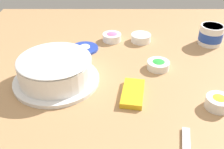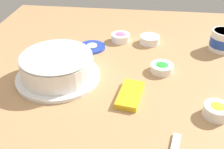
{
  "view_description": "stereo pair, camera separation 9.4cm",
  "coord_description": "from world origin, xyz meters",
  "px_view_note": "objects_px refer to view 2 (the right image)",
  "views": [
    {
      "loc": [
        0.77,
        -0.11,
        0.56
      ],
      "look_at": [
        -0.0,
        -0.11,
        0.04
      ],
      "focal_mm": 42.16,
      "sensor_mm": 36.0,
      "label": 1
    },
    {
      "loc": [
        0.77,
        -0.01,
        0.56
      ],
      "look_at": [
        -0.0,
        -0.11,
        0.04
      ],
      "focal_mm": 42.16,
      "sensor_mm": 36.0,
      "label": 2
    }
  ],
  "objects_px": {
    "frosted_cake": "(57,66)",
    "candy_box_lower": "(130,95)",
    "sprinkle_bowl_yellow": "(216,110)",
    "frosting_tub": "(223,40)",
    "sprinkle_bowl_pink": "(121,37)",
    "sprinkle_bowl_green": "(162,68)",
    "sprinkle_bowl_rainbow": "(150,39)",
    "frosting_tub_lid": "(92,47)"
  },
  "relations": [
    {
      "from": "sprinkle_bowl_green",
      "to": "candy_box_lower",
      "type": "height_order",
      "value": "sprinkle_bowl_green"
    },
    {
      "from": "frosted_cake",
      "to": "candy_box_lower",
      "type": "distance_m",
      "value": 0.29
    },
    {
      "from": "frosted_cake",
      "to": "sprinkle_bowl_rainbow",
      "type": "relative_size",
      "value": 3.38
    },
    {
      "from": "frosting_tub",
      "to": "frosting_tub_lid",
      "type": "bearing_deg",
      "value": -84.29
    },
    {
      "from": "frosted_cake",
      "to": "sprinkle_bowl_pink",
      "type": "xyz_separation_m",
      "value": [
        -0.33,
        0.2,
        -0.03
      ]
    },
    {
      "from": "frosting_tub_lid",
      "to": "sprinkle_bowl_rainbow",
      "type": "bearing_deg",
      "value": 107.6
    },
    {
      "from": "candy_box_lower",
      "to": "sprinkle_bowl_yellow",
      "type": "bearing_deg",
      "value": 86.54
    },
    {
      "from": "frosted_cake",
      "to": "candy_box_lower",
      "type": "relative_size",
      "value": 2.1
    },
    {
      "from": "frosted_cake",
      "to": "sprinkle_bowl_rainbow",
      "type": "xyz_separation_m",
      "value": [
        -0.33,
        0.34,
        -0.03
      ]
    },
    {
      "from": "candy_box_lower",
      "to": "frosted_cake",
      "type": "bearing_deg",
      "value": -97.48
    },
    {
      "from": "sprinkle_bowl_yellow",
      "to": "sprinkle_bowl_rainbow",
      "type": "bearing_deg",
      "value": -156.68
    },
    {
      "from": "frosting_tub_lid",
      "to": "sprinkle_bowl_green",
      "type": "relative_size",
      "value": 1.37
    },
    {
      "from": "candy_box_lower",
      "to": "frosting_tub",
      "type": "bearing_deg",
      "value": 144.91
    },
    {
      "from": "frosting_tub",
      "to": "frosting_tub_lid",
      "type": "distance_m",
      "value": 0.57
    },
    {
      "from": "frosted_cake",
      "to": "sprinkle_bowl_rainbow",
      "type": "bearing_deg",
      "value": 134.22
    },
    {
      "from": "frosted_cake",
      "to": "candy_box_lower",
      "type": "xyz_separation_m",
      "value": [
        0.08,
        0.27,
        -0.04
      ]
    },
    {
      "from": "sprinkle_bowl_rainbow",
      "to": "sprinkle_bowl_yellow",
      "type": "bearing_deg",
      "value": 23.32
    },
    {
      "from": "sprinkle_bowl_green",
      "to": "sprinkle_bowl_pink",
      "type": "height_order",
      "value": "sprinkle_bowl_pink"
    },
    {
      "from": "sprinkle_bowl_green",
      "to": "frosted_cake",
      "type": "bearing_deg",
      "value": -76.7
    },
    {
      "from": "sprinkle_bowl_pink",
      "to": "sprinkle_bowl_rainbow",
      "type": "bearing_deg",
      "value": 86.96
    },
    {
      "from": "frosted_cake",
      "to": "sprinkle_bowl_yellow",
      "type": "height_order",
      "value": "frosted_cake"
    },
    {
      "from": "sprinkle_bowl_yellow",
      "to": "sprinkle_bowl_rainbow",
      "type": "xyz_separation_m",
      "value": [
        -0.47,
        -0.2,
        -0.0
      ]
    },
    {
      "from": "frosting_tub",
      "to": "frosting_tub_lid",
      "type": "relative_size",
      "value": 0.88
    },
    {
      "from": "frosting_tub_lid",
      "to": "sprinkle_bowl_pink",
      "type": "bearing_deg",
      "value": 126.21
    },
    {
      "from": "frosted_cake",
      "to": "sprinkle_bowl_yellow",
      "type": "relative_size",
      "value": 3.84
    },
    {
      "from": "sprinkle_bowl_pink",
      "to": "frosted_cake",
      "type": "bearing_deg",
      "value": -30.99
    },
    {
      "from": "frosted_cake",
      "to": "sprinkle_bowl_yellow",
      "type": "bearing_deg",
      "value": 75.21
    },
    {
      "from": "sprinkle_bowl_green",
      "to": "sprinkle_bowl_yellow",
      "type": "relative_size",
      "value": 1.09
    },
    {
      "from": "frosting_tub",
      "to": "candy_box_lower",
      "type": "relative_size",
      "value": 0.71
    },
    {
      "from": "sprinkle_bowl_pink",
      "to": "candy_box_lower",
      "type": "distance_m",
      "value": 0.42
    },
    {
      "from": "frosting_tub_lid",
      "to": "sprinkle_bowl_pink",
      "type": "relative_size",
      "value": 1.39
    },
    {
      "from": "frosting_tub_lid",
      "to": "sprinkle_bowl_yellow",
      "type": "bearing_deg",
      "value": 49.74
    },
    {
      "from": "candy_box_lower",
      "to": "sprinkle_bowl_green",
      "type": "bearing_deg",
      "value": 156.67
    },
    {
      "from": "sprinkle_bowl_yellow",
      "to": "sprinkle_bowl_pink",
      "type": "bearing_deg",
      "value": -144.68
    },
    {
      "from": "sprinkle_bowl_pink",
      "to": "sprinkle_bowl_rainbow",
      "type": "distance_m",
      "value": 0.14
    },
    {
      "from": "sprinkle_bowl_green",
      "to": "sprinkle_bowl_rainbow",
      "type": "height_order",
      "value": "sprinkle_bowl_rainbow"
    },
    {
      "from": "frosting_tub",
      "to": "sprinkle_bowl_yellow",
      "type": "relative_size",
      "value": 1.31
    },
    {
      "from": "sprinkle_bowl_green",
      "to": "candy_box_lower",
      "type": "distance_m",
      "value": 0.2
    },
    {
      "from": "sprinkle_bowl_rainbow",
      "to": "sprinkle_bowl_pink",
      "type": "bearing_deg",
      "value": -93.04
    },
    {
      "from": "sprinkle_bowl_pink",
      "to": "candy_box_lower",
      "type": "xyz_separation_m",
      "value": [
        0.42,
        0.07,
        -0.01
      ]
    },
    {
      "from": "sprinkle_bowl_yellow",
      "to": "frosting_tub",
      "type": "bearing_deg",
      "value": 166.08
    },
    {
      "from": "frosting_tub",
      "to": "sprinkle_bowl_green",
      "type": "distance_m",
      "value": 0.34
    }
  ]
}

